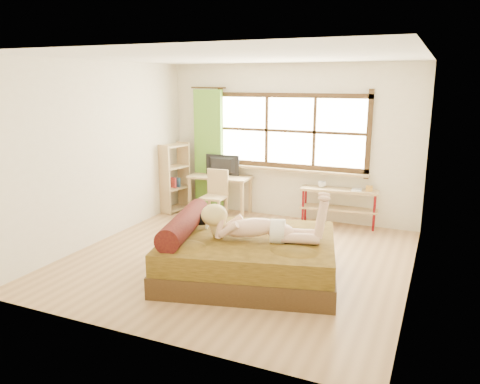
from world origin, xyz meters
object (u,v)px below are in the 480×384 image
at_px(kitten, 201,218).
at_px(chair, 216,192).
at_px(woman, 259,215).
at_px(bed, 245,255).
at_px(pipe_shelf, 340,199).
at_px(bookshelf, 174,177).
at_px(desk, 220,181).

distance_m(kitten, chair, 2.15).
height_order(woman, kitten, woman).
height_order(bed, woman, woman).
xyz_separation_m(bed, pipe_shelf, (0.63, 2.60, 0.18)).
distance_m(bed, woman, 0.59).
relative_size(kitten, chair, 0.36).
relative_size(bed, kitten, 7.77).
height_order(woman, pipe_shelf, woman).
bearing_deg(kitten, bookshelf, 114.71).
bearing_deg(bookshelf, bed, -29.58).
height_order(bed, pipe_shelf, bed).
bearing_deg(kitten, chair, 97.41).
bearing_deg(desk, chair, -77.71).
height_order(desk, bookshelf, bookshelf).
xyz_separation_m(bed, desk, (-1.56, 2.48, 0.33)).
height_order(bed, bookshelf, bookshelf).
relative_size(woman, desk, 1.28).
bearing_deg(woman, bed, 155.32).
distance_m(woman, pipe_shelf, 2.70).
distance_m(bed, chair, 2.57).
bearing_deg(woman, kitten, 156.03).
distance_m(kitten, pipe_shelf, 2.81).
bearing_deg(desk, pipe_shelf, 0.80).
bearing_deg(desk, kitten, -71.83).
distance_m(desk, chair, 0.40).
bearing_deg(kitten, woman, -23.97).
bearing_deg(chair, bookshelf, 168.40).
bearing_deg(pipe_shelf, desk, 177.46).
relative_size(kitten, desk, 0.28).
bearing_deg(woman, desk, 110.75).
distance_m(bed, bookshelf, 3.32).
relative_size(woman, bookshelf, 1.16).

